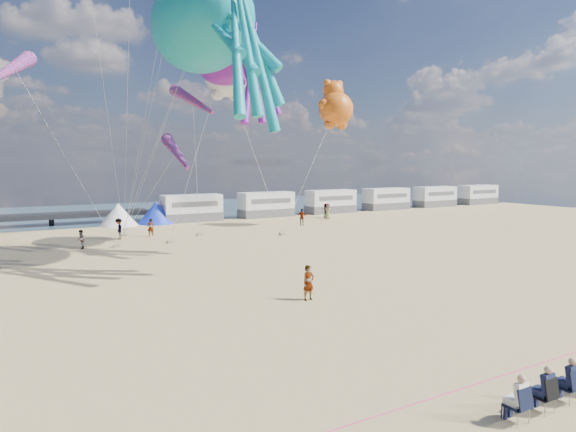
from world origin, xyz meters
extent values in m
plane|color=tan|center=(0.00, 0.00, 0.00)|extent=(120.00, 120.00, 0.00)
plane|color=#345263|center=(0.00, 55.00, 0.02)|extent=(120.00, 120.00, 0.00)
cube|color=silver|center=(6.00, 40.00, 1.50)|extent=(6.60, 2.50, 3.00)
cube|color=silver|center=(15.50, 40.00, 1.50)|extent=(6.60, 2.50, 3.00)
cube|color=silver|center=(25.00, 40.00, 1.50)|extent=(6.60, 2.50, 3.00)
cube|color=silver|center=(34.50, 40.00, 1.50)|extent=(6.60, 2.50, 3.00)
cube|color=silver|center=(44.00, 40.00, 1.50)|extent=(6.60, 2.50, 3.00)
cube|color=silver|center=(53.50, 40.00, 1.50)|extent=(6.60, 2.50, 3.00)
cone|color=white|center=(-2.00, 40.00, 1.20)|extent=(4.00, 4.00, 2.40)
cone|color=#1933CC|center=(2.00, 40.00, 1.20)|extent=(4.00, 4.00, 2.40)
cylinder|color=#F2338C|center=(0.00, -5.00, 0.02)|extent=(34.00, 0.03, 0.03)
imported|color=tan|center=(-0.51, 5.52, 0.85)|extent=(0.65, 0.45, 1.70)
imported|color=#7F6659|center=(20.59, 34.28, 0.91)|extent=(0.79, 0.73, 1.82)
imported|color=#7F6659|center=(-7.67, 26.59, 0.74)|extent=(0.61, 0.81, 1.49)
imported|color=#7F6659|center=(-4.05, 30.29, 0.91)|extent=(0.83, 0.99, 1.81)
imported|color=#7F6659|center=(14.69, 30.58, 0.88)|extent=(1.30, 1.12, 1.75)
imported|color=#7F6659|center=(21.24, 35.63, 0.85)|extent=(0.56, 1.05, 1.70)
imported|color=#7F6659|center=(-1.20, 30.63, 0.80)|extent=(1.54, 0.68, 1.61)
cube|color=gray|center=(-5.13, 26.01, 0.11)|extent=(0.50, 0.35, 0.22)
cube|color=gray|center=(-0.90, 26.00, 0.11)|extent=(0.50, 0.35, 0.22)
cube|color=gray|center=(9.35, 25.34, 0.11)|extent=(0.50, 0.35, 0.22)
cube|color=gray|center=(2.70, 28.81, 0.11)|extent=(0.50, 0.35, 0.22)
cube|color=gray|center=(-3.28, 31.82, 0.11)|extent=(0.50, 0.35, 0.22)
camera|label=1|loc=(-13.59, -14.85, 6.62)|focal=32.00mm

